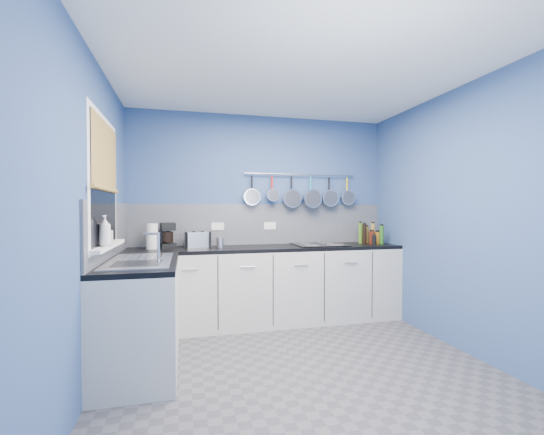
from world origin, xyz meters
name	(u,v)px	position (x,y,z in m)	size (l,w,h in m)	color
floor	(299,367)	(0.00, 0.00, -0.01)	(3.20, 3.00, 0.02)	#47474C
ceiling	(299,69)	(0.00, 0.00, 2.51)	(3.20, 3.00, 0.02)	white
wall_back	(261,216)	(0.00, 1.51, 1.25)	(3.20, 0.02, 2.50)	#314C7E
wall_front	(409,229)	(0.00, -1.51, 1.25)	(3.20, 0.02, 2.50)	#314C7E
wall_left	(90,221)	(-1.61, 0.00, 1.25)	(0.02, 3.00, 2.50)	#314C7E
wall_right	(460,218)	(1.61, 0.00, 1.25)	(0.02, 3.00, 2.50)	#314C7E
backsplash_back	(262,224)	(0.00, 1.49, 1.15)	(3.20, 0.02, 0.50)	slate
backsplash_left	(110,230)	(-1.59, 0.60, 1.15)	(0.02, 1.80, 0.50)	slate
cabinet_run_back	(267,286)	(0.00, 1.20, 0.43)	(3.20, 0.60, 0.86)	#BAB8B1
worktop_back	(267,248)	(0.00, 1.20, 0.88)	(3.20, 0.60, 0.04)	black
cabinet_run_left	(141,317)	(-1.30, 0.30, 0.43)	(0.60, 1.20, 0.86)	#BAB8B1
worktop_left	(140,263)	(-1.30, 0.30, 0.88)	(0.60, 1.20, 0.04)	black
window_frame	(104,183)	(-1.58, 0.30, 1.55)	(0.01, 1.00, 1.10)	white
window_glass	(105,183)	(-1.57, 0.30, 1.55)	(0.01, 0.90, 1.00)	black
bamboo_blind	(105,155)	(-1.56, 0.30, 1.77)	(0.01, 0.90, 0.55)	#B79747
window_sill	(108,246)	(-1.55, 0.30, 1.04)	(0.10, 0.98, 0.03)	white
sink_unit	(140,261)	(-1.30, 0.30, 0.90)	(0.50, 0.95, 0.01)	silver
mixer_tap	(158,247)	(-1.14, 0.12, 1.03)	(0.12, 0.08, 0.26)	silver
socket_left	(218,226)	(-0.55, 1.48, 1.13)	(0.15, 0.01, 0.09)	white
socket_right	(270,226)	(0.10, 1.48, 1.13)	(0.15, 0.01, 0.09)	white
pot_rail	(301,174)	(0.50, 1.45, 1.78)	(0.02, 0.02, 1.45)	silver
soap_bottle_a	(105,231)	(-1.53, 0.09, 1.17)	(0.09, 0.09, 0.24)	white
soap_bottle_b	(108,234)	(-1.53, 0.19, 1.14)	(0.08, 0.08, 0.17)	white
paper_towel	(152,236)	(-1.29, 1.24, 1.04)	(0.12, 0.12, 0.28)	white
coffee_maker	(168,235)	(-1.13, 1.34, 1.04)	(0.16, 0.18, 0.28)	black
toaster	(198,240)	(-0.79, 1.30, 0.99)	(0.27, 0.16, 0.18)	silver
canister	(220,242)	(-0.54, 1.22, 0.96)	(0.08, 0.08, 0.12)	silver
hob	(319,245)	(0.66, 1.21, 0.91)	(0.61, 0.53, 0.01)	black
pan_0	(252,189)	(-0.13, 1.44, 1.58)	(0.20, 0.06, 0.39)	silver
pan_1	(272,188)	(0.12, 1.44, 1.61)	(0.16, 0.11, 0.35)	silver
pan_2	(292,191)	(0.37, 1.44, 1.57)	(0.24, 0.08, 0.43)	silver
pan_3	(311,191)	(0.63, 1.44, 1.57)	(0.24, 0.12, 0.43)	silver
pan_4	(329,191)	(0.88, 1.44, 1.58)	(0.22, 0.09, 0.41)	silver
pan_5	(347,190)	(1.14, 1.44, 1.59)	(0.20, 0.07, 0.39)	silver
condiment_0	(373,233)	(1.43, 1.30, 1.03)	(0.05, 0.05, 0.25)	olive
condiment_1	(367,235)	(1.35, 1.31, 1.01)	(0.06, 0.06, 0.21)	brown
condiment_2	(360,233)	(1.26, 1.32, 1.03)	(0.05, 0.05, 0.26)	#3F721E
condiment_3	(377,238)	(1.45, 1.22, 0.97)	(0.07, 0.07, 0.15)	#8C5914
condiment_4	(372,238)	(1.36, 1.20, 0.98)	(0.07, 0.07, 0.16)	#4C190C
condiment_5	(364,234)	(1.27, 1.22, 1.02)	(0.05, 0.05, 0.25)	black
condiment_6	(382,235)	(1.46, 1.14, 1.02)	(0.06, 0.06, 0.23)	#265919
condiment_7	(374,240)	(1.34, 1.11, 0.95)	(0.06, 0.06, 0.11)	black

